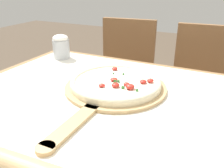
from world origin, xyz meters
TOP-DOWN VIEW (x-y plane):
  - dining_table at (0.00, 0.00)m, footprint 1.14×0.95m
  - towel_cloth at (0.00, 0.00)m, footprint 1.06×0.87m
  - pizza_peel at (-0.02, 0.09)m, footprint 0.38×0.60m
  - pizza at (-0.01, 0.12)m, footprint 0.33×0.33m
  - chair_left at (-0.29, 0.86)m, footprint 0.44×0.44m
  - chair_right at (0.23, 0.86)m, footprint 0.43×0.43m
  - flour_cup at (-0.42, 0.34)m, footprint 0.08×0.08m

SIDE VIEW (x-z plane):
  - chair_left at x=-0.29m, z-range 0.07..0.98m
  - chair_right at x=0.23m, z-range 0.07..0.98m
  - dining_table at x=0.00m, z-range 0.27..1.05m
  - towel_cloth at x=0.00m, z-range 0.78..0.78m
  - pizza_peel at x=-0.02m, z-range 0.78..0.80m
  - pizza at x=-0.01m, z-range 0.79..0.83m
  - flour_cup at x=-0.42m, z-range 0.78..0.91m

